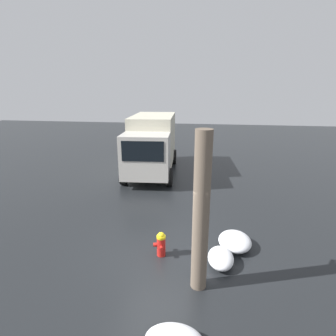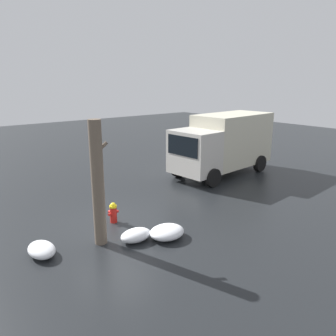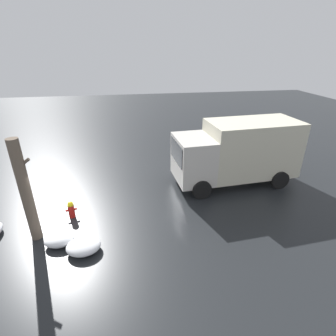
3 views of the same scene
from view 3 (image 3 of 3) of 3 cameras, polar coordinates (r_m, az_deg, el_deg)
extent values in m
plane|color=black|center=(11.75, -20.05, -9.94)|extent=(60.00, 60.00, 0.00)
cylinder|color=red|center=(11.59, -20.26, -8.80)|extent=(0.25, 0.25, 0.56)
cylinder|color=yellow|center=(11.43, -20.49, -7.48)|extent=(0.26, 0.26, 0.07)
sphere|color=yellow|center=(11.41, -20.52, -7.33)|extent=(0.21, 0.21, 0.21)
cylinder|color=red|center=(11.71, -20.35, -8.07)|extent=(0.13, 0.12, 0.11)
cylinder|color=red|center=(11.57, -21.17, -8.65)|extent=(0.12, 0.11, 0.09)
cylinder|color=red|center=(11.56, -19.44, -8.38)|extent=(0.12, 0.11, 0.09)
cylinder|color=#6B5B4C|center=(10.17, -28.57, -4.65)|extent=(0.38, 0.38, 3.84)
cylinder|color=#6B5B4C|center=(9.68, -28.91, 0.95)|extent=(0.43, 0.11, 0.35)
cube|color=beige|center=(12.64, 5.46, 1.99)|extent=(1.81, 2.40, 2.12)
cube|color=black|center=(12.24, 1.83, 3.47)|extent=(0.17, 1.92, 0.93)
cube|color=beige|center=(13.77, 17.62, 4.21)|extent=(4.58, 2.60, 2.72)
cylinder|color=black|center=(12.17, 7.34, -4.65)|extent=(0.92, 0.34, 0.90)
cylinder|color=black|center=(14.09, 4.13, -0.17)|extent=(0.92, 0.34, 0.90)
cylinder|color=black|center=(14.02, 23.10, -2.39)|extent=(0.92, 0.34, 0.90)
cylinder|color=black|center=(15.72, 18.41, 1.31)|extent=(0.92, 0.34, 0.90)
cylinder|color=#23232D|center=(13.45, 8.71, -1.85)|extent=(0.26, 0.26, 0.84)
cylinder|color=#234C8C|center=(13.12, 8.92, 1.15)|extent=(0.38, 0.38, 0.70)
sphere|color=tan|center=(12.94, 9.06, 3.02)|extent=(0.23, 0.23, 0.23)
ellipsoid|color=white|center=(10.35, -22.59, -14.36)|extent=(1.02, 0.70, 0.39)
ellipsoid|color=white|center=(9.81, -17.90, -15.91)|extent=(1.17, 0.98, 0.41)
camera|label=1|loc=(12.33, -55.63, 5.72)|focal=28.00mm
camera|label=2|loc=(7.87, -94.43, -14.61)|focal=35.00mm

